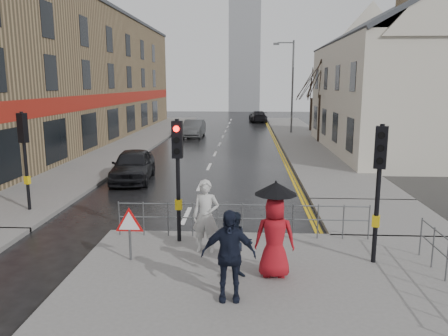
# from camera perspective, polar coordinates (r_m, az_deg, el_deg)

# --- Properties ---
(ground) EXTENTS (120.00, 120.00, 0.00)m
(ground) POSITION_cam_1_polar(r_m,az_deg,el_deg) (12.32, -6.92, -10.33)
(ground) COLOR black
(ground) RESTS_ON ground
(near_pavement) EXTENTS (10.00, 9.00, 0.14)m
(near_pavement) POSITION_cam_1_polar(r_m,az_deg,el_deg) (9.00, 9.09, -18.38)
(near_pavement) COLOR #605E5B
(near_pavement) RESTS_ON ground
(left_pavement) EXTENTS (4.00, 44.00, 0.14)m
(left_pavement) POSITION_cam_1_polar(r_m,az_deg,el_deg) (35.62, -10.90, 3.70)
(left_pavement) COLOR #605E5B
(left_pavement) RESTS_ON ground
(right_pavement) EXTENTS (4.00, 40.00, 0.14)m
(right_pavement) POSITION_cam_1_polar(r_m,az_deg,el_deg) (36.83, 9.98, 3.96)
(right_pavement) COLOR #605E5B
(right_pavement) RESTS_ON ground
(pavement_bridge_right) EXTENTS (4.00, 4.20, 0.14)m
(pavement_bridge_right) POSITION_cam_1_polar(r_m,az_deg,el_deg) (15.60, 19.55, -6.02)
(pavement_bridge_right) COLOR #605E5B
(pavement_bridge_right) RESTS_ON ground
(building_left_terrace) EXTENTS (8.00, 42.00, 10.00)m
(building_left_terrace) POSITION_cam_1_polar(r_m,az_deg,el_deg) (36.15, -20.23, 11.17)
(building_left_terrace) COLOR #87714E
(building_left_terrace) RESTS_ON ground
(building_right_cream) EXTENTS (9.00, 16.40, 10.10)m
(building_right_cream) POSITION_cam_1_polar(r_m,az_deg,el_deg) (30.94, 22.21, 10.77)
(building_right_cream) COLOR beige
(building_right_cream) RESTS_ON ground
(church_tower) EXTENTS (5.00, 5.00, 18.00)m
(church_tower) POSITION_cam_1_polar(r_m,az_deg,el_deg) (73.44, 2.71, 14.50)
(church_tower) COLOR gray
(church_tower) RESTS_ON ground
(traffic_signal_near_left) EXTENTS (0.28, 0.27, 3.40)m
(traffic_signal_near_left) POSITION_cam_1_polar(r_m,az_deg,el_deg) (11.81, -6.07, 1.16)
(traffic_signal_near_left) COLOR black
(traffic_signal_near_left) RESTS_ON near_pavement
(traffic_signal_near_right) EXTENTS (0.34, 0.33, 3.40)m
(traffic_signal_near_right) POSITION_cam_1_polar(r_m,az_deg,el_deg) (10.94, 19.64, -0.21)
(traffic_signal_near_right) COLOR black
(traffic_signal_near_right) RESTS_ON near_pavement
(traffic_signal_far_left) EXTENTS (0.34, 0.33, 3.40)m
(traffic_signal_far_left) POSITION_cam_1_polar(r_m,az_deg,el_deg) (16.30, -24.65, 2.92)
(traffic_signal_far_left) COLOR black
(traffic_signal_far_left) RESTS_ON left_pavement
(guard_railing_front) EXTENTS (7.14, 0.04, 1.00)m
(guard_railing_front) POSITION_cam_1_polar(r_m,az_deg,el_deg) (12.43, 2.41, -5.87)
(guard_railing_front) COLOR #595B5E
(guard_railing_front) RESTS_ON near_pavement
(warning_sign) EXTENTS (0.80, 0.07, 1.35)m
(warning_sign) POSITION_cam_1_polar(r_m,az_deg,el_deg) (11.03, -12.26, -7.34)
(warning_sign) COLOR #595B5E
(warning_sign) RESTS_ON near_pavement
(street_lamp) EXTENTS (1.83, 0.25, 8.00)m
(street_lamp) POSITION_cam_1_polar(r_m,az_deg,el_deg) (39.48, 8.69, 11.21)
(street_lamp) COLOR #595B5E
(street_lamp) RESTS_ON right_pavement
(tree_near) EXTENTS (2.40, 2.40, 6.58)m
(tree_near) POSITION_cam_1_polar(r_m,az_deg,el_deg) (33.74, 12.61, 11.86)
(tree_near) COLOR #2D2119
(tree_near) RESTS_ON right_pavement
(tree_far) EXTENTS (2.40, 2.40, 5.64)m
(tree_far) POSITION_cam_1_polar(r_m,az_deg,el_deg) (41.72, 11.45, 10.71)
(tree_far) COLOR #2D2119
(tree_far) RESTS_ON right_pavement
(pedestrian_a) EXTENTS (0.74, 0.53, 1.91)m
(pedestrian_a) POSITION_cam_1_polar(r_m,az_deg,el_deg) (11.33, -2.39, -6.32)
(pedestrian_a) COLOR #B5B5B1
(pedestrian_a) RESTS_ON near_pavement
(pedestrian_b) EXTENTS (0.79, 0.65, 1.52)m
(pedestrian_b) POSITION_cam_1_polar(r_m,az_deg,el_deg) (9.95, 1.61, -10.01)
(pedestrian_b) COLOR black
(pedestrian_b) RESTS_ON near_pavement
(pedestrian_with_umbrella) EXTENTS (0.96, 0.96, 2.20)m
(pedestrian_with_umbrella) POSITION_cam_1_polar(r_m,az_deg,el_deg) (9.91, 6.67, -7.68)
(pedestrian_with_umbrella) COLOR maroon
(pedestrian_with_umbrella) RESTS_ON near_pavement
(pedestrian_d) EXTENTS (1.12, 0.50, 1.88)m
(pedestrian_d) POSITION_cam_1_polar(r_m,az_deg,el_deg) (8.91, 0.59, -11.31)
(pedestrian_d) COLOR black
(pedestrian_d) RESTS_ON near_pavement
(car_parked) EXTENTS (2.14, 4.45, 1.47)m
(car_parked) POSITION_cam_1_polar(r_m,az_deg,el_deg) (20.67, -11.81, 0.35)
(car_parked) COLOR black
(car_parked) RESTS_ON ground
(car_mid) EXTENTS (1.68, 4.46, 1.45)m
(car_mid) POSITION_cam_1_polar(r_m,az_deg,el_deg) (37.18, -3.98, 5.18)
(car_mid) COLOR #3D4042
(car_mid) RESTS_ON ground
(car_far) EXTENTS (2.26, 4.68, 1.31)m
(car_far) POSITION_cam_1_polar(r_m,az_deg,el_deg) (51.88, 4.46, 6.73)
(car_far) COLOR black
(car_far) RESTS_ON ground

